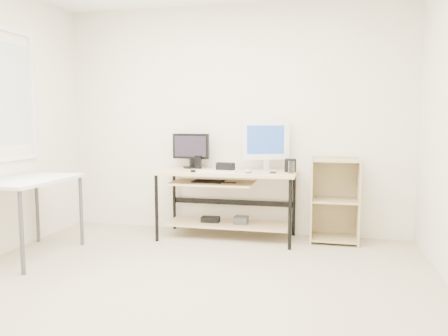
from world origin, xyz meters
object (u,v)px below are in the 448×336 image
Objects in this scene: desk at (225,190)px; side_table at (29,187)px; white_imac at (266,141)px; audio_controller at (198,162)px; shelf_unit at (335,199)px; black_monitor at (191,148)px.

desk is 1.97m from side_table.
white_imac is 0.81m from audio_controller.
side_table is at bearing -156.67° from shelf_unit.
black_monitor is 0.88m from white_imac.
desk is 1.50× the size of side_table.
white_imac is 3.72× the size of audio_controller.
black_monitor reaches higher than shelf_unit.
shelf_unit is 0.97m from white_imac.
shelf_unit is 1.56m from audio_controller.
black_monitor is 0.78× the size of white_imac.
shelf_unit reaches higher than desk.
audio_controller is (0.10, -0.05, -0.15)m from black_monitor.
side_table is 1.11× the size of shelf_unit.
black_monitor reaches higher than side_table.
white_imac reaches higher than shelf_unit.
shelf_unit is (1.18, 0.16, -0.09)m from desk.
side_table is at bearing -171.61° from white_imac.
white_imac is (0.43, 0.15, 0.53)m from desk.
white_imac is at bearing 19.04° from desk.
black_monitor reaches higher than audio_controller.
desk is 1.19m from shelf_unit.
shelf_unit is (2.83, 1.22, -0.22)m from side_table.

